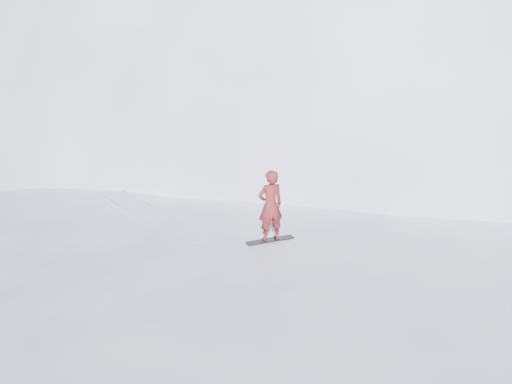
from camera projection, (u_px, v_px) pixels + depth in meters
ground at (217, 366)px, 12.19m from camera, size 400.00×400.00×0.00m
near_ridge at (217, 301)px, 15.21m from camera, size 36.00×28.00×4.80m
summit_peak at (364, 133)px, 43.27m from camera, size 60.00×56.00×56.00m
peak_shoulder at (265, 159)px, 33.55m from camera, size 28.00×24.00×18.00m
wind_bumps at (174, 327)px, 13.86m from camera, size 16.00×14.40×1.00m
snowboard at (270, 240)px, 13.61m from camera, size 1.38×0.28×0.02m
snowboarder at (270, 206)px, 13.32m from camera, size 0.72×0.48×1.95m
board_tracks at (144, 214)px, 15.67m from camera, size 2.75×5.90×0.04m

